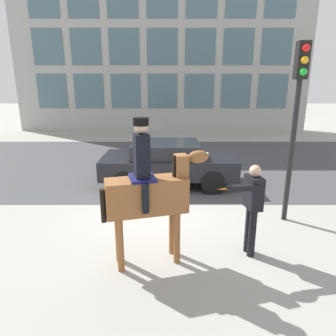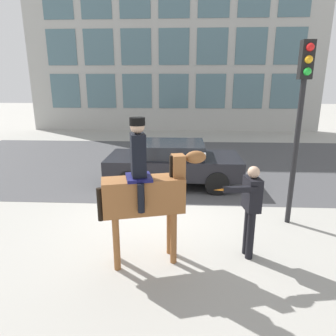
{
  "view_description": "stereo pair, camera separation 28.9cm",
  "coord_description": "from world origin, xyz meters",
  "px_view_note": "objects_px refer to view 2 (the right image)",
  "views": [
    {
      "loc": [
        0.35,
        -6.54,
        2.97
      ],
      "look_at": [
        0.36,
        -1.19,
        1.45
      ],
      "focal_mm": 32.0,
      "sensor_mm": 36.0,
      "label": 1
    },
    {
      "loc": [
        0.63,
        -6.53,
        2.97
      ],
      "look_at": [
        0.36,
        -1.19,
        1.45
      ],
      "focal_mm": 32.0,
      "sensor_mm": 36.0,
      "label": 2
    }
  ],
  "objects_px": {
    "street_car_near_lane": "(173,162)",
    "traffic_light": "(301,106)",
    "pedestrian_bystander": "(250,205)",
    "mounted_horse_lead": "(146,190)"
  },
  "relations": [
    {
      "from": "pedestrian_bystander",
      "to": "traffic_light",
      "type": "height_order",
      "value": "traffic_light"
    },
    {
      "from": "pedestrian_bystander",
      "to": "street_car_near_lane",
      "type": "relative_size",
      "value": 0.42
    },
    {
      "from": "street_car_near_lane",
      "to": "traffic_light",
      "type": "bearing_deg",
      "value": -43.48
    },
    {
      "from": "mounted_horse_lead",
      "to": "traffic_light",
      "type": "distance_m",
      "value": 3.59
    },
    {
      "from": "mounted_horse_lead",
      "to": "traffic_light",
      "type": "xyz_separation_m",
      "value": [
        2.94,
        1.64,
        1.25
      ]
    },
    {
      "from": "traffic_light",
      "to": "mounted_horse_lead",
      "type": "bearing_deg",
      "value": -150.88
    },
    {
      "from": "mounted_horse_lead",
      "to": "pedestrian_bystander",
      "type": "bearing_deg",
      "value": -7.34
    },
    {
      "from": "mounted_horse_lead",
      "to": "pedestrian_bystander",
      "type": "xyz_separation_m",
      "value": [
        1.76,
        0.23,
        -0.31
      ]
    },
    {
      "from": "pedestrian_bystander",
      "to": "street_car_near_lane",
      "type": "xyz_separation_m",
      "value": [
        -1.45,
        3.91,
        -0.28
      ]
    },
    {
      "from": "mounted_horse_lead",
      "to": "pedestrian_bystander",
      "type": "relative_size",
      "value": 1.49
    }
  ]
}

